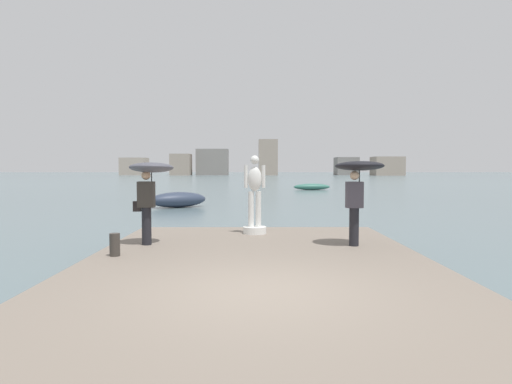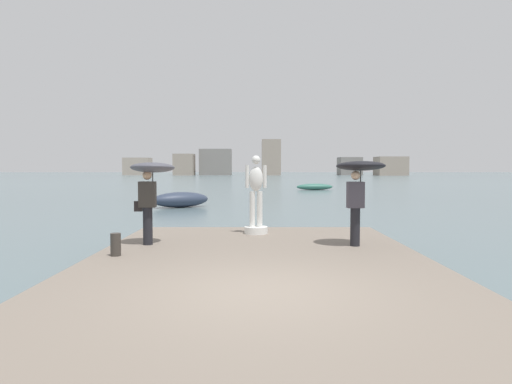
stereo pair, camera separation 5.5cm
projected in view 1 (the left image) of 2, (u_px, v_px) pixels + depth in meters
ground_plane at (254, 190)px, 46.64m from camera, size 400.00×400.00×0.00m
pier at (257, 272)px, 8.78m from camera, size 6.83×10.19×0.40m
statue_white_figure at (255, 202)px, 12.47m from camera, size 0.64×0.64×2.13m
onlooker_left at (150, 180)px, 10.63m from camera, size 1.03×1.04×1.95m
onlooker_right at (358, 177)px, 10.48m from camera, size 1.13×1.14×1.97m
mooring_bollard at (115, 245)px, 9.30m from camera, size 0.21×0.21×0.46m
boat_mid at (312, 187)px, 45.73m from camera, size 3.77×1.37×0.63m
boat_far at (178, 200)px, 25.44m from camera, size 3.45×2.71×0.86m
distant_skyline at (259, 163)px, 140.49m from camera, size 85.68×14.61×10.92m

